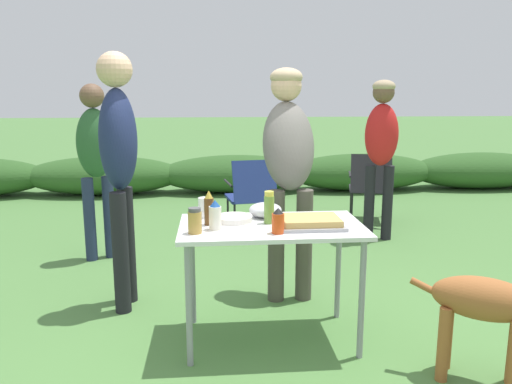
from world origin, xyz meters
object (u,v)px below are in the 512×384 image
at_px(paper_cup_stack, 205,208).
at_px(camp_chair_near_hedge, 251,192).
at_px(mixing_bowl, 265,210).
at_px(standing_person_in_dark_puffer, 96,154).
at_px(hot_sauce_bottle, 278,221).
at_px(spice_jar, 195,221).
at_px(food_tray, 310,222).
at_px(mayo_bottle, 215,216).
at_px(relish_jar, 269,208).
at_px(standing_person_in_navy_coat, 381,141).
at_px(plate_stack, 234,219).
at_px(standing_person_in_olive_jacket, 288,155).
at_px(dog, 493,306).
at_px(standing_person_in_gray_fleece, 119,155).
at_px(beer_bottle, 209,209).
at_px(folding_table, 271,237).
at_px(camp_chair_green_behind_table, 370,184).

height_order(paper_cup_stack, camp_chair_near_hedge, paper_cup_stack).
bearing_deg(mixing_bowl, standing_person_in_dark_puffer, 132.71).
xyz_separation_m(hot_sauce_bottle, spice_jar, (-0.47, 0.04, 0.00)).
height_order(mixing_bowl, camp_chair_near_hedge, same).
xyz_separation_m(food_tray, hot_sauce_bottle, (-0.21, -0.13, 0.04)).
bearing_deg(mayo_bottle, relish_jar, 19.05).
bearing_deg(relish_jar, standing_person_in_navy_coat, 56.00).
bearing_deg(plate_stack, standing_person_in_dark_puffer, 126.47).
distance_m(standing_person_in_olive_jacket, dog, 1.70).
xyz_separation_m(plate_stack, camp_chair_near_hedge, (0.28, 2.27, -0.29)).
xyz_separation_m(standing_person_in_dark_puffer, camp_chair_near_hedge, (1.45, 0.68, -0.51)).
xyz_separation_m(relish_jar, standing_person_in_gray_fleece, (-0.97, 0.55, 0.26)).
bearing_deg(food_tray, standing_person_in_gray_fleece, 152.09).
bearing_deg(beer_bottle, standing_person_in_navy_coat, 49.67).
bearing_deg(mixing_bowl, standing_person_in_navy_coat, 53.70).
distance_m(spice_jar, standing_person_in_navy_coat, 2.90).
bearing_deg(relish_jar, standing_person_in_dark_puffer, 129.94).
height_order(mixing_bowl, beer_bottle, beer_bottle).
height_order(food_tray, standing_person_in_gray_fleece, standing_person_in_gray_fleece).
bearing_deg(spice_jar, folding_table, 18.18).
distance_m(mixing_bowl, spice_jar, 0.55).
bearing_deg(mayo_bottle, food_tray, 2.06).
bearing_deg(standing_person_in_olive_jacket, food_tray, -90.00).
relative_size(folding_table, plate_stack, 4.77).
bearing_deg(standing_person_in_navy_coat, hot_sauce_bottle, -104.90).
height_order(food_tray, dog, food_tray).
relative_size(spice_jar, standing_person_in_navy_coat, 0.09).
distance_m(paper_cup_stack, beer_bottle, 0.18).
height_order(beer_bottle, standing_person_in_olive_jacket, standing_person_in_olive_jacket).
height_order(standing_person_in_olive_jacket, camp_chair_near_hedge, standing_person_in_olive_jacket).
distance_m(camp_chair_green_behind_table, camp_chair_near_hedge, 1.49).
xyz_separation_m(mayo_bottle, camp_chair_green_behind_table, (1.83, 2.84, -0.35)).
height_order(beer_bottle, mayo_bottle, beer_bottle).
bearing_deg(spice_jar, hot_sauce_bottle, -5.16).
xyz_separation_m(plate_stack, standing_person_in_dark_puffer, (-1.17, 1.59, 0.22)).
distance_m(hot_sauce_bottle, camp_chair_near_hedge, 2.58).
bearing_deg(hot_sauce_bottle, spice_jar, 174.84).
distance_m(standing_person_in_olive_jacket, standing_person_in_gray_fleece, 1.20).
bearing_deg(standing_person_in_dark_puffer, hot_sauce_bottle, -79.11).
relative_size(paper_cup_stack, beer_bottle, 0.62).
bearing_deg(dog, food_tray, -90.00).
xyz_separation_m(food_tray, spice_jar, (-0.68, -0.09, 0.05)).
relative_size(beer_bottle, standing_person_in_navy_coat, 0.13).
relative_size(plate_stack, paper_cup_stack, 1.77).
bearing_deg(standing_person_in_gray_fleece, hot_sauce_bottle, -123.34).
bearing_deg(plate_stack, spice_jar, -132.61).
bearing_deg(camp_chair_near_hedge, standing_person_in_navy_coat, -20.66).
height_order(standing_person_in_olive_jacket, camp_chair_green_behind_table, standing_person_in_olive_jacket).
distance_m(food_tray, standing_person_in_olive_jacket, 0.84).
bearing_deg(folding_table, spice_jar, -161.82).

